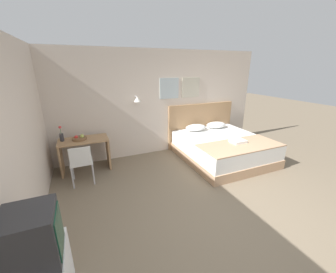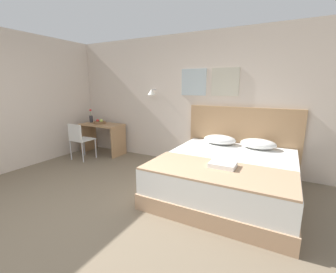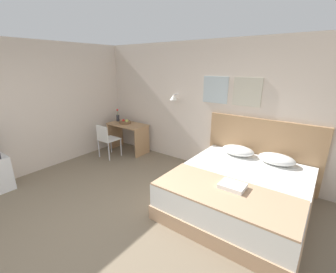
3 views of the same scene
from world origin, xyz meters
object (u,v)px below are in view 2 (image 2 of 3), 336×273
at_px(bed, 226,176).
at_px(pillow_left, 220,140).
at_px(headboard, 241,140).
at_px(pillow_right, 258,144).
at_px(desk_chair, 79,138).
at_px(desk, 103,133).
at_px(fruit_bowl, 100,122).
at_px(folded_towel_near_foot, 223,165).
at_px(flower_vase, 91,118).
at_px(throw_blanket, 216,171).

relative_size(bed, pillow_left, 3.52).
height_order(headboard, pillow_right, headboard).
bearing_deg(desk_chair, desk, 82.02).
distance_m(pillow_left, fruit_bowl, 2.94).
height_order(pillow_right, folded_towel_near_foot, pillow_right).
bearing_deg(desk, desk_chair, -97.98).
xyz_separation_m(headboard, flower_vase, (-3.61, -0.28, 0.22)).
bearing_deg(headboard, fruit_bowl, -174.06).
height_order(desk, desk_chair, desk_chair).
bearing_deg(headboard, desk_chair, -163.68).
xyz_separation_m(bed, pillow_right, (0.33, 0.79, 0.37)).
height_order(pillow_left, pillow_right, same).
bearing_deg(pillow_right, desk, -179.01).
height_order(headboard, flower_vase, headboard).
bearing_deg(fruit_bowl, desk_chair, -91.40).
xyz_separation_m(bed, desk, (-3.20, 0.73, 0.22)).
distance_m(folded_towel_near_foot, desk, 3.46).
distance_m(throw_blanket, flower_vase, 3.88).
height_order(folded_towel_near_foot, desk, desk).
relative_size(bed, desk_chair, 2.52).
height_order(headboard, fruit_bowl, headboard).
xyz_separation_m(desk, flower_vase, (-0.41, 0.06, 0.35)).
bearing_deg(flower_vase, fruit_bowl, -9.88).
xyz_separation_m(bed, desk_chair, (-3.29, 0.10, 0.22)).
bearing_deg(bed, throw_blanket, -90.00).
distance_m(bed, headboard, 1.12).
height_order(bed, pillow_left, pillow_left).
xyz_separation_m(pillow_right, fruit_bowl, (-3.61, -0.06, 0.12)).
height_order(throw_blanket, fruit_bowl, fruit_bowl).
distance_m(bed, fruit_bowl, 3.39).
bearing_deg(pillow_right, pillow_left, 180.00).
height_order(bed, fruit_bowl, fruit_bowl).
xyz_separation_m(headboard, pillow_left, (-0.33, -0.28, 0.03)).
relative_size(pillow_left, desk_chair, 0.72).
distance_m(desk_chair, fruit_bowl, 0.68).
bearing_deg(throw_blanket, pillow_left, 103.53).
bearing_deg(fruit_bowl, headboard, 5.94).
xyz_separation_m(bed, throw_blanket, (0.00, -0.60, 0.30)).
height_order(folded_towel_near_foot, fruit_bowl, fruit_bowl).
distance_m(desk, flower_vase, 0.54).
bearing_deg(bed, fruit_bowl, 167.51).
relative_size(pillow_left, fruit_bowl, 2.00).
bearing_deg(desk, headboard, 6.03).
bearing_deg(pillow_left, flower_vase, -179.92).
distance_m(headboard, fruit_bowl, 3.29).
xyz_separation_m(throw_blanket, folded_towel_near_foot, (0.05, 0.14, 0.04)).
distance_m(pillow_right, fruit_bowl, 3.61).
xyz_separation_m(throw_blanket, flower_vase, (-3.61, 1.39, 0.27)).
xyz_separation_m(pillow_left, desk_chair, (-2.95, -0.69, -0.16)).
xyz_separation_m(bed, pillow_left, (-0.33, 0.79, 0.37)).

